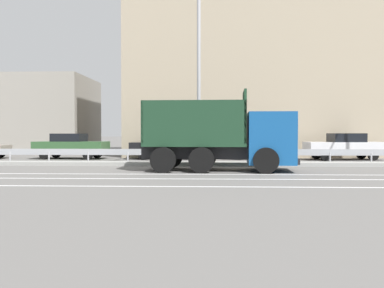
# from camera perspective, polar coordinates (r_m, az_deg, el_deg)

# --- Properties ---
(ground_plane) EXTENTS (320.00, 320.00, 0.00)m
(ground_plane) POSITION_cam_1_polar(r_m,az_deg,el_deg) (19.82, -4.11, -3.26)
(ground_plane) COLOR #605E5B
(lane_strip_0) EXTENTS (58.97, 0.16, 0.01)m
(lane_strip_0) POSITION_cam_1_polar(r_m,az_deg,el_deg) (17.54, 3.38, -3.87)
(lane_strip_0) COLOR silver
(lane_strip_0) RESTS_ON ground_plane
(lane_strip_1) EXTENTS (58.97, 0.16, 0.01)m
(lane_strip_1) POSITION_cam_1_polar(r_m,az_deg,el_deg) (15.81, 3.49, -4.46)
(lane_strip_1) COLOR silver
(lane_strip_1) RESTS_ON ground_plane
(lane_strip_2) EXTENTS (58.97, 0.16, 0.01)m
(lane_strip_2) POSITION_cam_1_polar(r_m,az_deg,el_deg) (13.58, 3.67, -5.43)
(lane_strip_2) COLOR silver
(lane_strip_2) RESTS_ON ground_plane
(median_island) EXTENTS (32.43, 1.10, 0.18)m
(median_island) POSITION_cam_1_polar(r_m,az_deg,el_deg) (22.31, -3.38, -2.50)
(median_island) COLOR gray
(median_island) RESTS_ON ground_plane
(median_guardrail) EXTENTS (58.97, 0.09, 0.78)m
(median_guardrail) POSITION_cam_1_polar(r_m,az_deg,el_deg) (23.31, -3.12, -1.15)
(median_guardrail) COLOR #9EA0A5
(median_guardrail) RESTS_ON ground_plane
(dump_truck) EXTENTS (6.57, 3.02, 3.39)m
(dump_truck) POSITION_cam_1_polar(r_m,az_deg,el_deg) (19.26, 5.82, 0.38)
(dump_truck) COLOR #144C8C
(dump_truck) RESTS_ON ground_plane
(median_road_sign) EXTENTS (0.66, 0.16, 2.15)m
(median_road_sign) POSITION_cam_1_polar(r_m,az_deg,el_deg) (22.25, -3.19, 0.12)
(median_road_sign) COLOR white
(median_road_sign) RESTS_ON ground_plane
(street_lamp_2) EXTENTS (0.70, 2.72, 10.39)m
(street_lamp_2) POSITION_cam_1_polar(r_m,az_deg,el_deg) (22.34, 0.84, 12.09)
(street_lamp_2) COLOR #ADADB2
(street_lamp_2) RESTS_ON ground_plane
(parked_car_3) EXTENTS (4.54, 2.18, 1.57)m
(parked_car_3) POSITION_cam_1_polar(r_m,az_deg,el_deg) (28.87, -15.12, -0.25)
(parked_car_3) COLOR #335B33
(parked_car_3) RESTS_ON ground_plane
(parked_car_4) EXTENTS (4.53, 2.14, 1.43)m
(parked_car_4) POSITION_cam_1_polar(r_m,az_deg,el_deg) (27.75, -3.19, -0.37)
(parked_car_4) COLOR black
(parked_car_4) RESTS_ON ground_plane
(parked_car_5) EXTENTS (4.09, 1.95, 1.49)m
(parked_car_5) POSITION_cam_1_polar(r_m,az_deg,el_deg) (27.79, 8.37, -0.39)
(parked_car_5) COLOR #A3A3A8
(parked_car_5) RESTS_ON ground_plane
(parked_car_6) EXTENTS (4.68, 2.13, 1.59)m
(parked_car_6) POSITION_cam_1_polar(r_m,az_deg,el_deg) (28.28, 18.79, -0.31)
(parked_car_6) COLOR silver
(parked_car_6) RESTS_ON ground_plane
(background_building_0) EXTENTS (12.42, 8.36, 6.33)m
(background_building_0) POSITION_cam_1_polar(r_m,az_deg,el_deg) (41.76, -21.17, 3.47)
(background_building_0) COLOR gray
(background_building_0) RESTS_ON ground_plane
(background_building_1) EXTENTS (17.05, 11.80, 13.96)m
(background_building_1) POSITION_cam_1_polar(r_m,az_deg,el_deg) (35.18, 6.97, 10.20)
(background_building_1) COLOR tan
(background_building_1) RESTS_ON ground_plane
(church_tower) EXTENTS (3.60, 3.60, 13.06)m
(church_tower) POSITION_cam_1_polar(r_m,az_deg,el_deg) (44.35, 16.65, 6.99)
(church_tower) COLOR silver
(church_tower) RESTS_ON ground_plane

